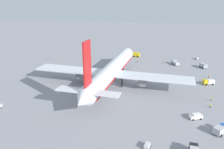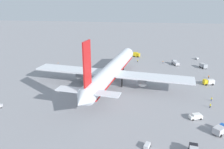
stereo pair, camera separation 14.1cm
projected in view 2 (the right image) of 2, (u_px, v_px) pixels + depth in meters
The scene contains 16 objects.
ground_plane at pixel (113, 83), 106.69m from camera, with size 600.00×600.00×0.00m, color gray.
airliner at pixel (112, 70), 103.11m from camera, with size 78.01×74.94×26.38m.
service_truck_1 at pixel (136, 54), 155.60m from camera, with size 3.56×5.10×3.16m.
service_truck_2 at pixel (220, 130), 66.54m from camera, with size 5.38×5.43×2.47m.
service_truck_3 at pixel (209, 82), 104.79m from camera, with size 3.32×5.50×2.63m.
service_truck_4 at pixel (203, 66), 130.17m from camera, with size 5.53×3.93×2.80m.
service_truck_5 at pixel (175, 63), 136.53m from camera, with size 6.69×4.34×2.70m.
service_van at pixel (196, 116), 74.79m from camera, with size 3.20×4.77×1.97m.
baggage_cart_0 at pixel (197, 58), 149.05m from camera, with size 3.32×2.43×1.37m.
baggage_cart_1 at pixel (147, 146), 60.12m from camera, with size 3.60×2.28×1.38m.
ground_worker_0 at pixel (163, 62), 140.11m from camera, with size 0.43×0.43×1.64m.
ground_worker_1 at pixel (211, 99), 88.12m from camera, with size 0.50×0.50×1.63m.
ground_worker_2 at pixel (210, 106), 82.63m from camera, with size 0.46×0.46×1.75m.
ground_worker_3 at pixel (209, 77), 113.32m from camera, with size 0.46×0.46×1.68m.
ground_worker_4 at pixel (138, 61), 143.00m from camera, with size 0.41×0.41×1.66m.
traffic_cone_0 at pixel (58, 63), 140.44m from camera, with size 0.36×0.36×0.55m, color orange.
Camera 2 is at (-98.32, -14.54, 39.05)m, focal length 34.98 mm.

